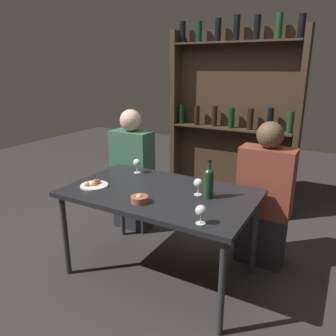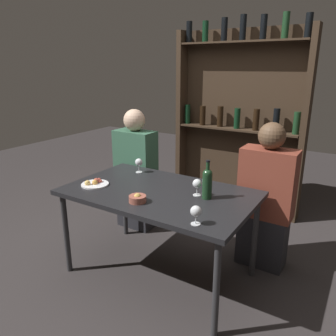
{
  "view_description": "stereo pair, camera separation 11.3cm",
  "coord_description": "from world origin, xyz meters",
  "px_view_note": "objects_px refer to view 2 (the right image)",
  "views": [
    {
      "loc": [
        1.2,
        -2.01,
        1.64
      ],
      "look_at": [
        0.0,
        0.13,
        0.88
      ],
      "focal_mm": 35.0,
      "sensor_mm": 36.0,
      "label": 1
    },
    {
      "loc": [
        1.3,
        -1.95,
        1.64
      ],
      "look_at": [
        0.0,
        0.13,
        0.88
      ],
      "focal_mm": 35.0,
      "sensor_mm": 36.0,
      "label": 2
    }
  ],
  "objects_px": {
    "food_plate_0": "(95,183)",
    "snack_bowl": "(138,199)",
    "wine_bottle": "(207,182)",
    "wine_glass_1": "(139,163)",
    "seated_person_left": "(136,173)",
    "seated_person_right": "(266,201)",
    "wine_glass_0": "(196,212)",
    "wine_glass_2": "(197,184)"
  },
  "relations": [
    {
      "from": "seated_person_right",
      "to": "wine_glass_0",
      "type": "bearing_deg",
      "value": -100.46
    },
    {
      "from": "wine_glass_1",
      "to": "snack_bowl",
      "type": "bearing_deg",
      "value": -54.02
    },
    {
      "from": "food_plate_0",
      "to": "snack_bowl",
      "type": "distance_m",
      "value": 0.51
    },
    {
      "from": "wine_glass_1",
      "to": "seated_person_right",
      "type": "height_order",
      "value": "seated_person_right"
    },
    {
      "from": "wine_bottle",
      "to": "seated_person_left",
      "type": "xyz_separation_m",
      "value": [
        -1.05,
        0.52,
        -0.26
      ]
    },
    {
      "from": "seated_person_right",
      "to": "seated_person_left",
      "type": "bearing_deg",
      "value": -180.0
    },
    {
      "from": "wine_bottle",
      "to": "wine_glass_1",
      "type": "distance_m",
      "value": 0.81
    },
    {
      "from": "seated_person_right",
      "to": "wine_bottle",
      "type": "bearing_deg",
      "value": -118.97
    },
    {
      "from": "snack_bowl",
      "to": "seated_person_right",
      "type": "xyz_separation_m",
      "value": [
        0.67,
        0.84,
        -0.17
      ]
    },
    {
      "from": "seated_person_left",
      "to": "snack_bowl",
      "type": "bearing_deg",
      "value": -51.81
    },
    {
      "from": "wine_glass_1",
      "to": "seated_person_left",
      "type": "bearing_deg",
      "value": 131.92
    },
    {
      "from": "wine_glass_2",
      "to": "snack_bowl",
      "type": "bearing_deg",
      "value": -131.86
    },
    {
      "from": "snack_bowl",
      "to": "seated_person_left",
      "type": "distance_m",
      "value": 1.09
    },
    {
      "from": "wine_glass_1",
      "to": "snack_bowl",
      "type": "height_order",
      "value": "wine_glass_1"
    },
    {
      "from": "wine_glass_1",
      "to": "wine_glass_2",
      "type": "xyz_separation_m",
      "value": [
        0.69,
        -0.21,
        -0.0
      ]
    },
    {
      "from": "wine_glass_1",
      "to": "seated_person_right",
      "type": "bearing_deg",
      "value": 15.54
    },
    {
      "from": "wine_bottle",
      "to": "wine_glass_0",
      "type": "xyz_separation_m",
      "value": [
        0.12,
        -0.4,
        -0.04
      ]
    },
    {
      "from": "wine_glass_2",
      "to": "seated_person_left",
      "type": "distance_m",
      "value": 1.11
    },
    {
      "from": "seated_person_right",
      "to": "food_plate_0",
      "type": "bearing_deg",
      "value": -147.56
    },
    {
      "from": "wine_glass_2",
      "to": "snack_bowl",
      "type": "distance_m",
      "value": 0.45
    },
    {
      "from": "wine_glass_1",
      "to": "food_plate_0",
      "type": "distance_m",
      "value": 0.47
    },
    {
      "from": "wine_glass_1",
      "to": "snack_bowl",
      "type": "xyz_separation_m",
      "value": [
        0.4,
        -0.55,
        -0.06
      ]
    },
    {
      "from": "wine_bottle",
      "to": "wine_glass_1",
      "type": "xyz_separation_m",
      "value": [
        -0.78,
        0.23,
        -0.03
      ]
    },
    {
      "from": "wine_glass_0",
      "to": "snack_bowl",
      "type": "bearing_deg",
      "value": 170.3
    },
    {
      "from": "seated_person_right",
      "to": "snack_bowl",
      "type": "bearing_deg",
      "value": -128.68
    },
    {
      "from": "wine_glass_0",
      "to": "snack_bowl",
      "type": "height_order",
      "value": "wine_glass_0"
    },
    {
      "from": "wine_bottle",
      "to": "wine_glass_1",
      "type": "height_order",
      "value": "wine_bottle"
    },
    {
      "from": "wine_glass_0",
      "to": "food_plate_0",
      "type": "bearing_deg",
      "value": 169.78
    },
    {
      "from": "seated_person_left",
      "to": "wine_bottle",
      "type": "bearing_deg",
      "value": -26.61
    },
    {
      "from": "wine_glass_0",
      "to": "food_plate_0",
      "type": "relative_size",
      "value": 0.55
    },
    {
      "from": "wine_glass_1",
      "to": "snack_bowl",
      "type": "relative_size",
      "value": 1.05
    },
    {
      "from": "wine_glass_0",
      "to": "snack_bowl",
      "type": "distance_m",
      "value": 0.51
    },
    {
      "from": "wine_bottle",
      "to": "snack_bowl",
      "type": "height_order",
      "value": "wine_bottle"
    },
    {
      "from": "snack_bowl",
      "to": "wine_bottle",
      "type": "bearing_deg",
      "value": 39.63
    },
    {
      "from": "wine_bottle",
      "to": "seated_person_right",
      "type": "bearing_deg",
      "value": 61.03
    },
    {
      "from": "wine_glass_0",
      "to": "wine_glass_2",
      "type": "xyz_separation_m",
      "value": [
        -0.21,
        0.42,
        0.01
      ]
    },
    {
      "from": "seated_person_right",
      "to": "wine_glass_1",
      "type": "bearing_deg",
      "value": -164.46
    },
    {
      "from": "wine_glass_0",
      "to": "food_plate_0",
      "type": "height_order",
      "value": "wine_glass_0"
    },
    {
      "from": "wine_glass_2",
      "to": "food_plate_0",
      "type": "relative_size",
      "value": 0.58
    },
    {
      "from": "seated_person_left",
      "to": "seated_person_right",
      "type": "bearing_deg",
      "value": 0.0
    },
    {
      "from": "wine_bottle",
      "to": "snack_bowl",
      "type": "xyz_separation_m",
      "value": [
        -0.38,
        -0.32,
        -0.1
      ]
    },
    {
      "from": "wine_glass_0",
      "to": "seated_person_left",
      "type": "height_order",
      "value": "seated_person_left"
    }
  ]
}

